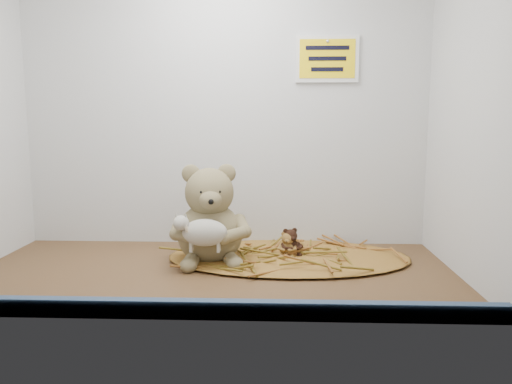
{
  "coord_description": "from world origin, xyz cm",
  "views": [
    {
      "loc": [
        15.17,
        -119.59,
        38.2
      ],
      "look_at": [
        10.42,
        2.9,
        19.84
      ],
      "focal_mm": 35.0,
      "sensor_mm": 36.0,
      "label": 1
    }
  ],
  "objects_px": {
    "mini_teddy_tan": "(288,243)",
    "mini_teddy_brown": "(290,241)",
    "main_teddy": "(210,213)",
    "toy_lamb": "(205,233)"
  },
  "relations": [
    {
      "from": "toy_lamb",
      "to": "mini_teddy_tan",
      "type": "distance_m",
      "value": 0.25
    },
    {
      "from": "mini_teddy_tan",
      "to": "mini_teddy_brown",
      "type": "xyz_separation_m",
      "value": [
        0.01,
        0.01,
        0.0
      ]
    },
    {
      "from": "mini_teddy_tan",
      "to": "mini_teddy_brown",
      "type": "relative_size",
      "value": 0.89
    },
    {
      "from": "main_teddy",
      "to": "mini_teddy_brown",
      "type": "relative_size",
      "value": 3.49
    },
    {
      "from": "main_teddy",
      "to": "mini_teddy_tan",
      "type": "xyz_separation_m",
      "value": [
        0.21,
        0.03,
        -0.08
      ]
    },
    {
      "from": "mini_teddy_tan",
      "to": "mini_teddy_brown",
      "type": "height_order",
      "value": "mini_teddy_brown"
    },
    {
      "from": "mini_teddy_brown",
      "to": "toy_lamb",
      "type": "bearing_deg",
      "value": -172.72
    },
    {
      "from": "main_teddy",
      "to": "mini_teddy_brown",
      "type": "height_order",
      "value": "main_teddy"
    },
    {
      "from": "main_teddy",
      "to": "toy_lamb",
      "type": "xyz_separation_m",
      "value": [
        0.0,
        -0.09,
        -0.03
      ]
    },
    {
      "from": "main_teddy",
      "to": "mini_teddy_tan",
      "type": "bearing_deg",
      "value": -3.36
    }
  ]
}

